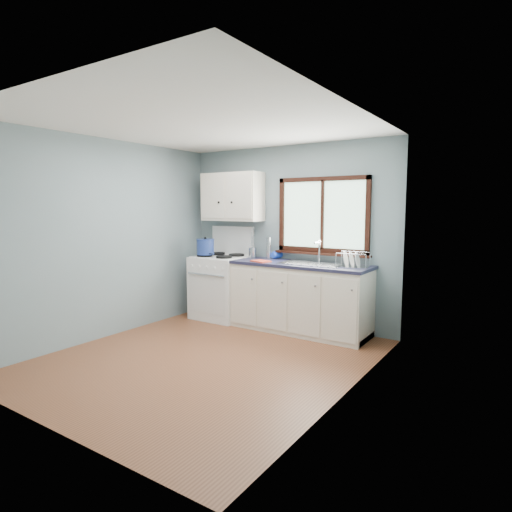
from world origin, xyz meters
The scene contains 19 objects.
floor centered at (0.00, 0.00, -0.01)m, with size 3.20×3.60×0.02m, color brown.
ceiling centered at (0.00, 0.00, 2.51)m, with size 3.20×3.60×0.02m, color white.
wall_back centered at (0.00, 1.81, 1.25)m, with size 3.20×0.02×2.50m, color gray.
wall_front centered at (0.00, -1.81, 1.25)m, with size 3.20×0.02×2.50m, color gray.
wall_left centered at (-1.61, 0.00, 1.25)m, with size 0.02×3.60×2.50m, color gray.
wall_right centered at (1.61, 0.00, 1.25)m, with size 0.02×3.60×2.50m, color gray.
gas_range centered at (-0.95, 1.47, 0.49)m, with size 0.76×0.69×1.36m.
base_cabinets centered at (0.36, 1.49, 0.41)m, with size 1.85×0.60×0.88m.
countertop centered at (0.36, 1.49, 0.90)m, with size 1.89×0.64×0.04m, color black.
sink centered at (0.54, 1.49, 0.86)m, with size 0.84×0.46×0.44m.
window centered at (0.54, 1.77, 1.48)m, with size 1.36×0.10×1.03m.
upper_cabinets centered at (-0.85, 1.63, 1.80)m, with size 0.95×0.35×0.70m.
skillet centered at (-1.13, 1.32, 0.98)m, with size 0.36×0.29×0.04m.
stockpot centered at (-1.11, 1.31, 1.08)m, with size 0.34×0.34×0.26m.
utensil_crock centered at (-0.51, 1.66, 1.00)m, with size 0.15×0.15×0.37m.
thermos centered at (-0.25, 1.68, 1.07)m, with size 0.07×0.07×0.30m, color silver.
soap_bottle centered at (-0.17, 1.67, 1.06)m, with size 0.11×0.11×0.28m, color blue.
dish_towel centered at (-0.14, 1.31, 0.93)m, with size 0.24×0.18×0.02m, color #CF4029.
dish_rack centered at (1.07, 1.49, 0.97)m, with size 0.41×0.34×0.20m.
Camera 1 is at (2.94, -3.48, 1.65)m, focal length 30.00 mm.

